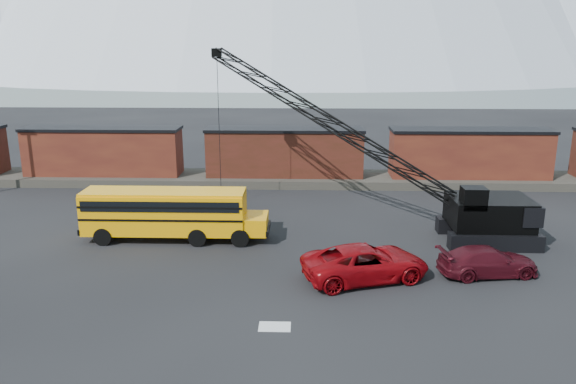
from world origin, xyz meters
The scene contains 10 objects.
ground centered at (0.00, 0.00, 0.00)m, with size 160.00×160.00×0.00m, color black.
gravel_berm centered at (0.00, 22.00, 0.35)m, with size 120.00×5.00×0.70m, color #413E35.
boxcar_west_near centered at (-16.00, 22.00, 2.76)m, with size 13.70×3.10×4.17m.
boxcar_mid centered at (0.00, 22.00, 2.76)m, with size 13.70×3.10×4.17m.
boxcar_east_near centered at (16.00, 22.00, 2.76)m, with size 13.70×3.10×4.17m.
snow_patch centered at (0.50, -4.00, 0.01)m, with size 1.40×0.90×0.02m, color silver.
school_bus centered at (-6.59, 7.03, 1.79)m, with size 11.65×2.65×3.19m.
red_pickup centered at (4.97, 1.27, 0.92)m, with size 3.05×6.62×1.84m, color maroon.
maroon_suv centered at (11.54, 2.03, 0.77)m, with size 2.15×5.29×1.53m, color #3E0B13.
crawler_crane centered at (3.59, 11.02, 6.77)m, with size 20.98×9.82×11.83m.
Camera 1 is at (1.76, -26.13, 12.04)m, focal length 35.00 mm.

